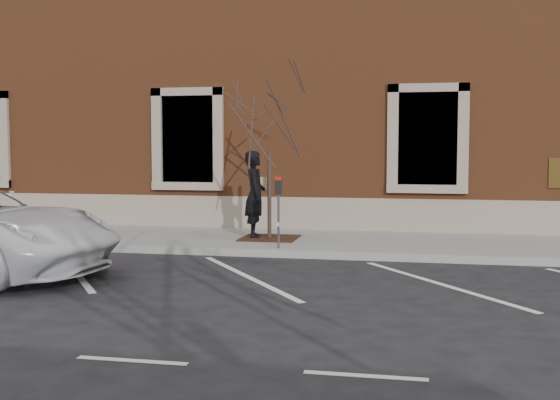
# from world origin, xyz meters

# --- Properties ---
(ground) EXTENTS (120.00, 120.00, 0.00)m
(ground) POSITION_xyz_m (0.00, 0.00, 0.00)
(ground) COLOR #28282B
(ground) RESTS_ON ground
(sidewalk_near) EXTENTS (40.00, 3.50, 0.15)m
(sidewalk_near) POSITION_xyz_m (0.00, 1.75, 0.07)
(sidewalk_near) COLOR gray
(sidewalk_near) RESTS_ON ground
(curb_near) EXTENTS (40.00, 0.12, 0.15)m
(curb_near) POSITION_xyz_m (0.00, -0.05, 0.07)
(curb_near) COLOR #9E9E99
(curb_near) RESTS_ON ground
(parking_stripes) EXTENTS (28.00, 4.40, 0.01)m
(parking_stripes) POSITION_xyz_m (0.00, -2.20, 0.00)
(parking_stripes) COLOR silver
(parking_stripes) RESTS_ON ground
(building_civic) EXTENTS (40.00, 8.62, 8.00)m
(building_civic) POSITION_xyz_m (0.00, 7.74, 4.00)
(building_civic) COLOR brown
(building_civic) RESTS_ON ground
(man) EXTENTS (0.63, 0.81, 1.96)m
(man) POSITION_xyz_m (-0.79, 1.64, 1.13)
(man) COLOR black
(man) RESTS_ON sidewalk_near
(parking_meter) EXTENTS (0.13, 0.10, 1.45)m
(parking_meter) POSITION_xyz_m (0.05, 0.18, 1.16)
(parking_meter) COLOR #595B60
(parking_meter) RESTS_ON sidewalk_near
(tree_grate) EXTENTS (1.23, 1.23, 0.03)m
(tree_grate) POSITION_xyz_m (-0.44, 1.59, 0.17)
(tree_grate) COLOR #3B2512
(tree_grate) RESTS_ON sidewalk_near
(sapling) EXTENTS (2.16, 2.16, 3.59)m
(sapling) POSITION_xyz_m (-0.44, 1.59, 2.66)
(sapling) COLOR #3D2C25
(sapling) RESTS_ON sidewalk_near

